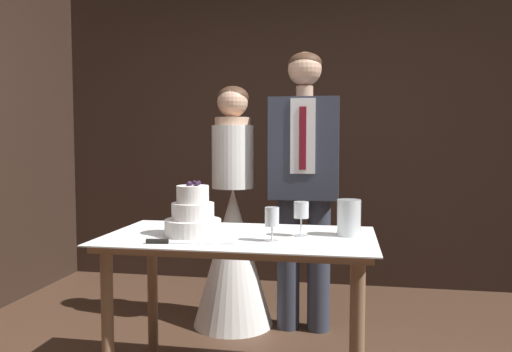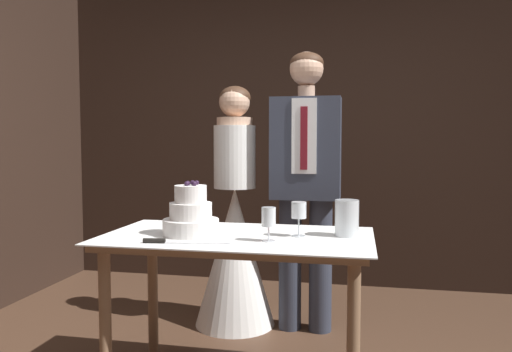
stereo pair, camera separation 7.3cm
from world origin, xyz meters
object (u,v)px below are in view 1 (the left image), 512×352
(tiered_cake, at_px, (193,216))
(wine_glass_near, at_px, (272,219))
(cake_knife, at_px, (173,242))
(wine_glass_middle, at_px, (301,212))
(hurricane_candle, at_px, (349,219))
(bride, at_px, (233,238))
(cake_table, at_px, (240,256))
(groom, at_px, (304,173))

(tiered_cake, relative_size, wine_glass_near, 1.75)
(cake_knife, distance_m, wine_glass_middle, 0.63)
(cake_knife, bearing_deg, hurricane_candle, 15.36)
(tiered_cake, relative_size, bride, 0.17)
(bride, bearing_deg, hurricane_candle, -47.28)
(cake_table, relative_size, bride, 0.81)
(cake_knife, bearing_deg, tiered_cake, 74.75)
(tiered_cake, height_order, bride, bride)
(cake_knife, distance_m, groom, 1.28)
(tiered_cake, xyz_separation_m, groom, (0.46, 0.94, 0.16))
(wine_glass_middle, bearing_deg, tiered_cake, -173.02)
(wine_glass_near, distance_m, hurricane_candle, 0.40)
(cake_knife, height_order, hurricane_candle, hurricane_candle)
(groom, bearing_deg, wine_glass_middle, -86.24)
(wine_glass_near, bearing_deg, groom, 86.43)
(groom, bearing_deg, cake_knife, -113.10)
(cake_table, xyz_separation_m, groom, (0.24, 0.91, 0.35))
(cake_table, relative_size, cake_knife, 3.32)
(bride, relative_size, groom, 0.89)
(hurricane_candle, bearing_deg, wine_glass_near, -150.38)
(tiered_cake, height_order, hurricane_candle, tiered_cake)
(groom, bearing_deg, tiered_cake, -116.30)
(wine_glass_middle, xyz_separation_m, bride, (-0.53, 0.88, -0.31))
(cake_table, xyz_separation_m, wine_glass_middle, (0.30, 0.03, 0.22))
(bride, xyz_separation_m, groom, (0.48, -0.00, 0.45))
(cake_table, xyz_separation_m, wine_glass_near, (0.18, -0.12, 0.21))
(bride, bearing_deg, tiered_cake, -89.19)
(hurricane_candle, bearing_deg, cake_table, -171.08)
(hurricane_candle, xyz_separation_m, groom, (-0.28, 0.82, 0.16))
(wine_glass_near, height_order, bride, bride)
(hurricane_candle, bearing_deg, groom, 108.99)
(cake_table, xyz_separation_m, tiered_cake, (-0.23, -0.03, 0.20))
(cake_table, bearing_deg, wine_glass_middle, 5.75)
(hurricane_candle, distance_m, bride, 1.16)
(hurricane_candle, relative_size, groom, 0.10)
(wine_glass_middle, relative_size, groom, 0.09)
(cake_knife, height_order, wine_glass_near, wine_glass_near)
(cake_table, distance_m, hurricane_candle, 0.56)
(wine_glass_near, xyz_separation_m, wine_glass_middle, (0.12, 0.15, 0.01))
(wine_glass_middle, relative_size, hurricane_candle, 0.95)
(tiered_cake, bearing_deg, bride, 90.81)
(tiered_cake, bearing_deg, cake_table, 8.59)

